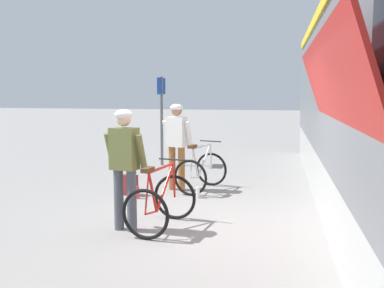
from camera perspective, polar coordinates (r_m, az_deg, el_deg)
The scene contains 9 objects.
ground_plane at distance 6.63m, azimuth 2.10°, elevation -10.71°, with size 80.00×80.00×0.00m, color gray.
cyclist_near_in_white at distance 8.73m, azimuth -2.03°, elevation 0.67°, with size 0.66×0.42×1.76m.
cyclist_far_in_olive at distance 6.25m, azimuth -8.90°, elevation -1.94°, with size 0.65×0.39×1.76m.
bicycle_near_silver at distance 8.78m, azimuth 1.22°, elevation -3.59°, with size 0.95×1.21×0.99m.
bicycle_far_red at distance 6.38m, azimuth -4.14°, elevation -7.67°, with size 0.88×1.17×0.99m.
backpack_on_platform at distance 8.52m, azimuth -8.22°, elevation -5.38°, with size 0.28×0.18×0.40m, color maroon.
water_bottle_near_the_bikes at distance 8.23m, azimuth 0.78°, elevation -6.43°, with size 0.07×0.07×0.21m, color silver.
water_bottle_by_the_backpack at distance 8.23m, azimuth -7.20°, elevation -6.37°, with size 0.07×0.07×0.24m, color red.
platform_sign_post at distance 11.71m, azimuth -4.05°, elevation 5.07°, with size 0.08×0.70×2.40m.
Camera 1 is at (1.01, -6.23, 2.02)m, focal length 40.36 mm.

